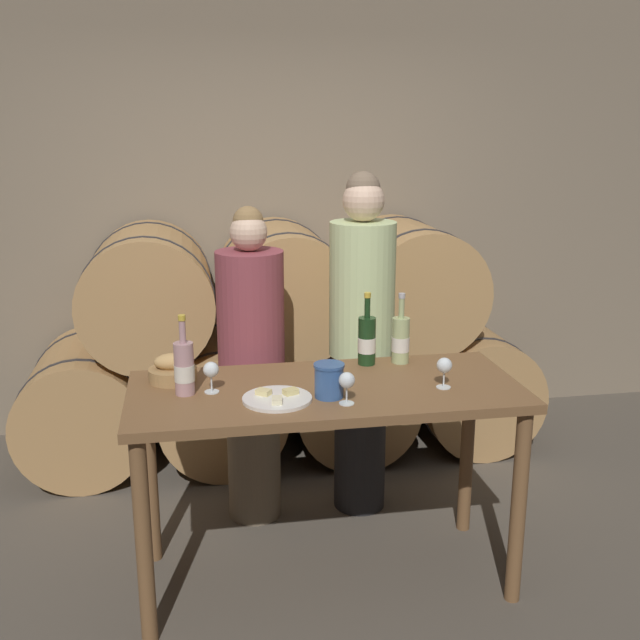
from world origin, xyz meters
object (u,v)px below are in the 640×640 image
(tasting_table, at_px, (326,415))
(wine_bottle_white, at_px, (401,340))
(bread_basket, at_px, (173,371))
(wine_glass_far_left, at_px, (211,371))
(wine_glass_center, at_px, (444,367))
(person_right, at_px, (361,342))
(wine_bottle_red, at_px, (367,340))
(wine_glass_left, at_px, (347,382))
(wine_bottle_rose, at_px, (184,368))
(person_left, at_px, (252,366))
(blue_crock, at_px, (329,379))
(cheese_plate, at_px, (277,398))

(tasting_table, height_order, wine_bottle_white, wine_bottle_white)
(bread_basket, xyz_separation_m, wine_glass_far_left, (0.16, -0.17, 0.05))
(wine_glass_far_left, xyz_separation_m, wine_glass_center, (0.94, -0.11, 0.00))
(person_right, distance_m, wine_bottle_white, 0.39)
(wine_bottle_red, xyz_separation_m, wine_glass_left, (-0.19, -0.47, -0.02))
(wine_glass_far_left, bearing_deg, wine_bottle_red, 19.15)
(wine_bottle_rose, bearing_deg, wine_glass_left, -19.76)
(person_left, bearing_deg, wine_glass_center, -44.20)
(wine_bottle_rose, height_order, bread_basket, wine_bottle_rose)
(tasting_table, xyz_separation_m, wine_bottle_white, (0.39, 0.26, 0.23))
(person_left, relative_size, wine_glass_center, 12.26)
(wine_bottle_red, distance_m, wine_bottle_rose, 0.85)
(wine_bottle_red, bearing_deg, blue_crock, -122.89)
(bread_basket, bearing_deg, wine_glass_far_left, -47.28)
(bread_basket, distance_m, wine_glass_center, 1.14)
(tasting_table, distance_m, wine_bottle_rose, 0.62)
(wine_glass_left, bearing_deg, wine_bottle_red, 67.61)
(bread_basket, bearing_deg, person_right, 24.91)
(wine_bottle_red, distance_m, cheese_plate, 0.60)
(tasting_table, relative_size, wine_glass_far_left, 12.57)
(wine_glass_far_left, relative_size, wine_glass_left, 1.00)
(wine_bottle_white, xyz_separation_m, cheese_plate, (-0.61, -0.38, -0.10))
(person_left, height_order, wine_glass_center, person_left)
(person_right, height_order, bread_basket, person_right)
(wine_bottle_red, bearing_deg, person_left, 144.30)
(wine_glass_left, xyz_separation_m, wine_glass_center, (0.43, 0.11, 0.00))
(wine_bottle_red, height_order, wine_glass_left, wine_bottle_red)
(wine_glass_far_left, bearing_deg, bread_basket, 132.72)
(wine_glass_far_left, xyz_separation_m, wine_glass_left, (0.51, -0.22, 0.00))
(bread_basket, height_order, wine_glass_left, wine_glass_left)
(tasting_table, height_order, blue_crock, blue_crock)
(person_right, distance_m, wine_bottle_red, 0.38)
(blue_crock, xyz_separation_m, wine_glass_far_left, (-0.46, 0.13, 0.02))
(tasting_table, bearing_deg, cheese_plate, -151.50)
(tasting_table, height_order, wine_glass_far_left, wine_glass_far_left)
(bread_basket, bearing_deg, wine_bottle_rose, -73.28)
(wine_bottle_white, relative_size, wine_glass_left, 2.50)
(person_left, distance_m, wine_bottle_red, 0.64)
(person_left, height_order, wine_bottle_rose, person_left)
(wine_bottle_red, bearing_deg, wine_glass_center, -56.16)
(person_right, bearing_deg, wine_glass_left, -107.07)
(wine_bottle_rose, bearing_deg, wine_bottle_red, 16.80)
(wine_bottle_white, distance_m, wine_glass_left, 0.58)
(tasting_table, xyz_separation_m, wine_glass_center, (0.48, -0.09, 0.22))
(person_right, bearing_deg, wine_glass_far_left, -141.98)
(wine_bottle_rose, distance_m, wine_glass_left, 0.66)
(blue_crock, bearing_deg, wine_bottle_white, 43.11)
(wine_bottle_rose, relative_size, wine_glass_far_left, 2.55)
(wine_glass_far_left, bearing_deg, wine_bottle_rose, -180.00)
(wine_bottle_white, distance_m, wine_glass_far_left, 0.89)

